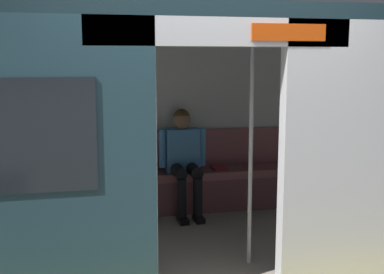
{
  "coord_description": "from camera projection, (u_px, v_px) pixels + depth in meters",
  "views": [
    {
      "loc": [
        0.99,
        3.4,
        1.78
      ],
      "look_at": [
        -0.06,
        -1.17,
        1.03
      ],
      "focal_mm": 46.15,
      "sensor_mm": 36.0,
      "label": 1
    }
  ],
  "objects": [
    {
      "name": "book",
      "position": [
        219.0,
        168.0,
        5.86
      ],
      "size": [
        0.17,
        0.23,
        0.03
      ],
      "primitive_type": "cube",
      "rotation": [
        0.0,
        0.0,
        0.08
      ],
      "color": "#B22D2D",
      "rests_on": "bench_seat"
    },
    {
      "name": "grab_pole_door",
      "position": [
        155.0,
        155.0,
        3.9
      ],
      "size": [
        0.04,
        0.04,
        2.04
      ],
      "primitive_type": "cylinder",
      "color": "silver",
      "rests_on": "ground_plane"
    },
    {
      "name": "bench_seat",
      "position": [
        169.0,
        182.0,
        5.71
      ],
      "size": [
        3.06,
        0.44,
        0.48
      ],
      "color": "#935156",
      "rests_on": "ground_plane"
    },
    {
      "name": "grab_pole_far",
      "position": [
        251.0,
        149.0,
        4.18
      ],
      "size": [
        0.04,
        0.04,
        2.04
      ],
      "primitive_type": "cylinder",
      "color": "silver",
      "rests_on": "ground_plane"
    },
    {
      "name": "handbag",
      "position": [
        142.0,
        165.0,
        5.69
      ],
      "size": [
        0.26,
        0.15,
        0.17
      ],
      "color": "maroon",
      "rests_on": "bench_seat"
    },
    {
      "name": "train_car",
      "position": [
        180.0,
        95.0,
        4.62
      ],
      "size": [
        6.4,
        2.59,
        2.18
      ],
      "color": "silver",
      "rests_on": "ground_plane"
    },
    {
      "name": "person_seated",
      "position": [
        184.0,
        154.0,
        5.65
      ],
      "size": [
        0.55,
        0.67,
        1.21
      ],
      "color": "#4C8CC6",
      "rests_on": "ground_plane"
    }
  ]
}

